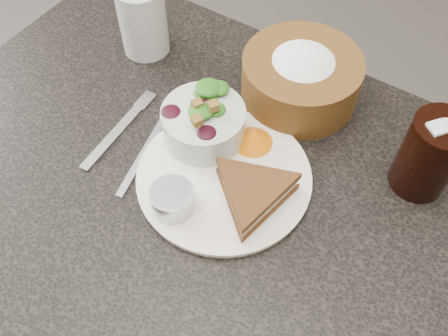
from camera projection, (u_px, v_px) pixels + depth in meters
The scene contains 11 objects.
dining_table at pixel (215, 289), 1.04m from camera, with size 1.00×0.70×0.75m, color black.
dinner_plate at pixel (224, 178), 0.74m from camera, with size 0.26×0.26×0.01m, color white.
sandwich at pixel (253, 193), 0.69m from camera, with size 0.14×0.14×0.04m, color #492B17, non-canonical shape.
salad_bowl at pixel (203, 119), 0.75m from camera, with size 0.13×0.13×0.07m, color silver, non-canonical shape.
dressing_ramekin at pixel (172, 199), 0.69m from camera, with size 0.06×0.06×0.04m, color #9FA3A9.
orange_wedge at pixel (253, 137), 0.76m from camera, with size 0.06×0.06×0.03m, color orange.
fork at pixel (116, 133), 0.79m from camera, with size 0.02×0.16×0.00m, color #9E9FA0.
knife at pixel (145, 152), 0.77m from camera, with size 0.01×0.18×0.00m, color #90949D.
bread_basket at pixel (302, 73), 0.80m from camera, with size 0.19×0.19×0.11m, color brown, non-canonical shape.
cola_glass at pixel (431, 153), 0.68m from camera, with size 0.08×0.08×0.14m, color black, non-canonical shape.
water_glass at pixel (143, 19), 0.86m from camera, with size 0.08×0.08×0.13m, color silver.
Camera 1 is at (0.23, -0.32, 1.37)m, focal length 40.00 mm.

